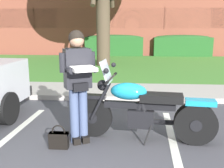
{
  "coord_description": "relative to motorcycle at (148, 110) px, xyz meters",
  "views": [
    {
      "loc": [
        0.1,
        -2.9,
        1.77
      ],
      "look_at": [
        -0.2,
        1.26,
        0.85
      ],
      "focal_mm": 42.69,
      "sensor_mm": 36.0,
      "label": 1
    }
  ],
  "objects": [
    {
      "name": "hedge_center_left",
      "position": [
        2.61,
        11.59,
        0.16
      ],
      "size": [
        3.23,
        0.9,
        1.24
      ],
      "color": "#235623",
      "rests_on": "ground"
    },
    {
      "name": "curb_strip",
      "position": [
        -0.36,
        2.21,
        -0.43
      ],
      "size": [
        60.0,
        0.2,
        0.12
      ],
      "primitive_type": "cube",
      "color": "#ADA89E",
      "rests_on": "ground"
    },
    {
      "name": "hedge_left",
      "position": [
        -1.27,
        11.59,
        0.16
      ],
      "size": [
        3.31,
        0.9,
        1.24
      ],
      "color": "#235623",
      "rests_on": "ground"
    },
    {
      "name": "grass_lawn",
      "position": [
        -0.36,
        7.57,
        -0.46
      ],
      "size": [
        60.0,
        7.52,
        0.06
      ],
      "primitive_type": "cube",
      "color": "#478433",
      "rests_on": "ground"
    },
    {
      "name": "handbag",
      "position": [
        -1.31,
        -0.38,
        -0.34
      ],
      "size": [
        0.28,
        0.13,
        0.36
      ],
      "color": "black",
      "rests_on": "ground"
    },
    {
      "name": "brick_building",
      "position": [
        -2.2,
        17.2,
        1.58
      ],
      "size": [
        22.24,
        11.41,
        4.13
      ],
      "color": "brown",
      "rests_on": "ground"
    },
    {
      "name": "rider_person",
      "position": [
        -1.04,
        -0.14,
        0.52
      ],
      "size": [
        0.59,
        0.67,
        1.7
      ],
      "color": "black",
      "rests_on": "ground"
    },
    {
      "name": "motorcycle",
      "position": [
        0.0,
        0.0,
        0.0
      ],
      "size": [
        2.24,
        0.82,
        1.26
      ],
      "color": "black",
      "rests_on": "ground"
    },
    {
      "name": "concrete_walk",
      "position": [
        -0.36,
        3.06,
        -0.45
      ],
      "size": [
        60.0,
        1.5,
        0.08
      ],
      "primitive_type": "cube",
      "color": "#ADA89E",
      "rests_on": "ground"
    }
  ]
}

